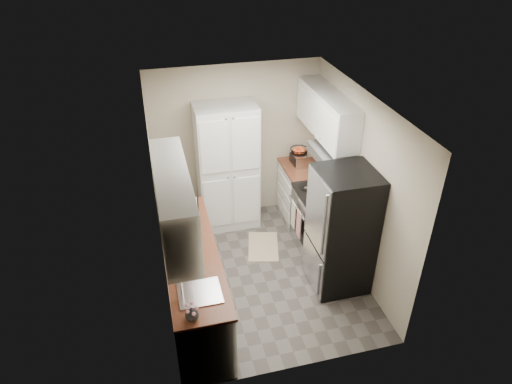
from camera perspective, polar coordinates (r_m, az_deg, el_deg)
ground at (r=6.51m, az=0.76°, el=-9.98°), size 3.20×3.20×0.00m
room_shell at (r=5.54m, az=0.72°, el=2.54°), size 2.64×3.24×2.52m
pantry_cabinet at (r=6.95m, az=-3.58°, el=3.04°), size 0.90×0.55×2.00m
base_cabinet_left at (r=5.77m, az=-7.79°, el=-11.02°), size 0.60×2.30×0.88m
countertop_left at (r=5.47m, az=-8.14°, el=-7.48°), size 0.63×2.33×0.04m
base_cabinet_right at (r=7.40m, az=5.82°, el=-0.13°), size 0.60×0.80×0.88m
countertop_right at (r=7.17m, az=6.02°, el=2.99°), size 0.63×0.83×0.04m
electric_range at (r=6.76m, az=7.95°, el=-3.36°), size 0.71×0.78×1.13m
refrigerator at (r=5.94m, az=10.67°, el=-4.76°), size 0.70×0.72×1.70m
microwave at (r=5.76m, az=-8.84°, el=-3.29°), size 0.41×0.56×0.29m
wine_bottle at (r=6.16m, az=-9.20°, el=-0.80°), size 0.07×0.07×0.28m
flower_vase at (r=4.64m, az=-8.03°, el=-14.82°), size 0.17×0.17×0.14m
cutting_board at (r=6.15m, az=-8.74°, el=-0.86°), size 0.04×0.22×0.27m
toaster_oven at (r=7.19m, az=5.59°, el=4.17°), size 0.27×0.34×0.19m
fruit_basket at (r=7.13m, az=5.43°, el=5.31°), size 0.36×0.36×0.12m
kitchen_mat at (r=6.94m, az=0.90°, el=-6.81°), size 0.60×0.79×0.01m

